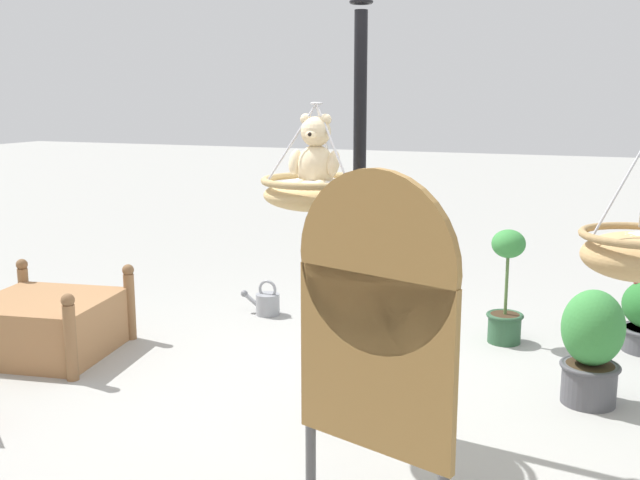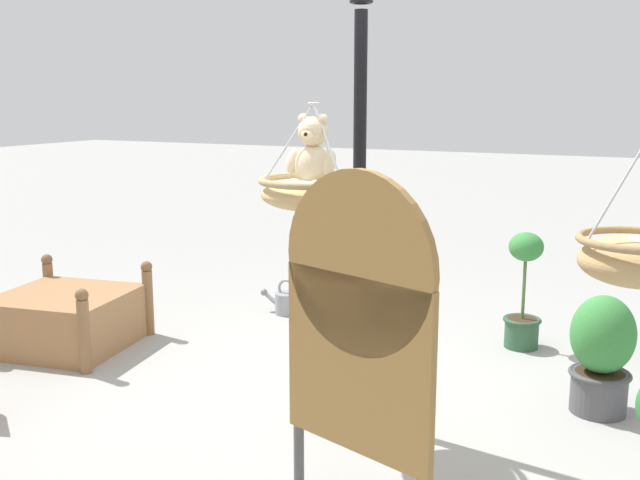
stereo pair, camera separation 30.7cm
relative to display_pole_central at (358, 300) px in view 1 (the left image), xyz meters
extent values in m
plane|color=#9E9E99|center=(0.23, -0.04, -0.70)|extent=(40.00, 40.00, 0.00)
cylinder|color=black|center=(0.00, 0.00, 0.43)|extent=(0.07, 0.07, 2.26)
cylinder|color=black|center=(0.00, 0.00, -0.68)|extent=(0.44, 0.44, 0.04)
torus|color=black|center=(0.00, 0.00, 1.59)|extent=(0.12, 0.12, 0.02)
ellipsoid|color=tan|center=(0.15, 0.25, 0.62)|extent=(0.55, 0.55, 0.16)
torus|color=tan|center=(0.15, 0.25, 0.69)|extent=(0.58, 0.58, 0.04)
ellipsoid|color=silver|center=(0.15, 0.25, 0.64)|extent=(0.48, 0.48, 0.13)
cylinder|color=#B7B7BC|center=(0.26, 0.31, 0.89)|extent=(0.23, 0.14, 0.40)
cylinder|color=#B7B7BC|center=(0.04, 0.31, 0.89)|extent=(0.23, 0.14, 0.40)
cylinder|color=#B7B7BC|center=(0.15, 0.12, 0.89)|extent=(0.01, 0.26, 0.40)
torus|color=#B7B7BC|center=(0.15, 0.25, 1.08)|extent=(0.06, 0.06, 0.01)
ellipsoid|color=beige|center=(0.15, 0.26, 0.76)|extent=(0.20, 0.17, 0.24)
sphere|color=beige|center=(0.15, 0.26, 0.94)|extent=(0.17, 0.17, 0.15)
ellipsoid|color=beige|center=(0.15, 0.32, 0.93)|extent=(0.07, 0.06, 0.05)
sphere|color=black|center=(0.15, 0.34, 0.93)|extent=(0.02, 0.02, 0.02)
sphere|color=beige|center=(0.10, 0.26, 1.00)|extent=(0.06, 0.06, 0.06)
sphere|color=beige|center=(0.20, 0.26, 1.00)|extent=(0.06, 0.06, 0.06)
ellipsoid|color=beige|center=(0.05, 0.28, 0.79)|extent=(0.06, 0.12, 0.15)
ellipsoid|color=beige|center=(0.25, 0.28, 0.79)|extent=(0.06, 0.12, 0.15)
ellipsoid|color=beige|center=(0.10, 0.34, 0.67)|extent=(0.07, 0.14, 0.07)
ellipsoid|color=beige|center=(0.20, 0.34, 0.67)|extent=(0.07, 0.14, 0.07)
ellipsoid|color=tan|center=(-1.41, 0.13, 0.39)|extent=(0.53, 0.53, 0.22)
ellipsoid|color=silver|center=(-1.41, 0.13, 0.41)|extent=(0.46, 0.46, 0.18)
cylinder|color=#B7B7BC|center=(-1.30, 0.19, 0.71)|extent=(0.23, 0.14, 0.46)
cube|color=#9E7047|center=(2.42, -0.23, -0.50)|extent=(1.01, 0.98, 0.41)
cube|color=#382819|center=(2.42, -0.23, -0.33)|extent=(0.89, 0.86, 0.06)
cylinder|color=brown|center=(1.91, 0.12, -0.45)|extent=(0.08, 0.08, 0.51)
cylinder|color=brown|center=(2.05, -0.71, -0.45)|extent=(0.08, 0.08, 0.51)
cylinder|color=brown|center=(2.93, -0.57, -0.45)|extent=(0.08, 0.08, 0.51)
sphere|color=brown|center=(1.91, 0.12, -0.17)|extent=(0.09, 0.09, 0.09)
sphere|color=brown|center=(2.05, -0.71, -0.17)|extent=(0.09, 0.09, 0.09)
sphere|color=brown|center=(2.93, -0.57, -0.17)|extent=(0.09, 0.09, 0.09)
cylinder|color=#2D5638|center=(-0.61, -1.66, -0.59)|extent=(0.24, 0.24, 0.22)
torus|color=#294E32|center=(-0.61, -1.66, -0.49)|extent=(0.28, 0.28, 0.03)
cylinder|color=#382819|center=(-0.61, -1.66, -0.50)|extent=(0.22, 0.22, 0.03)
cylinder|color=#4C6B38|center=(-0.61, -1.66, -0.27)|extent=(0.02, 0.02, 0.44)
ellipsoid|color=#38843D|center=(-0.61, -1.66, 0.05)|extent=(0.25, 0.25, 0.21)
sphere|color=#E0384C|center=(-1.50, -1.85, -0.19)|extent=(0.05, 0.05, 0.05)
cylinder|color=#4C4C51|center=(-1.23, -0.71, -0.58)|extent=(0.32, 0.32, 0.25)
torus|color=#444449|center=(-1.23, -0.71, -0.47)|extent=(0.35, 0.35, 0.03)
cylinder|color=#382819|center=(-1.23, -0.71, -0.47)|extent=(0.28, 0.28, 0.03)
ellipsoid|color=#38843D|center=(-1.23, -0.71, -0.23)|extent=(0.37, 0.37, 0.46)
cube|color=olive|center=(-0.36, 0.88, -0.01)|extent=(0.77, 0.29, 0.79)
cylinder|color=olive|center=(-0.36, 0.88, 0.43)|extent=(0.77, 0.29, 0.80)
cylinder|color=#4C4C4C|center=(-0.02, 0.77, -0.55)|extent=(0.05, 0.05, 0.30)
cylinder|color=gray|center=(1.35, -1.66, -0.61)|extent=(0.20, 0.20, 0.18)
cylinder|color=gray|center=(1.49, -1.66, -0.60)|extent=(0.17, 0.04, 0.14)
sphere|color=slate|center=(1.57, -1.66, -0.54)|extent=(0.06, 0.06, 0.06)
torus|color=gray|center=(1.35, -1.66, -0.48)|extent=(0.16, 0.02, 0.16)
camera|label=1|loc=(-1.24, 3.77, 1.12)|focal=41.38mm
camera|label=2|loc=(-1.52, 3.64, 1.12)|focal=41.38mm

